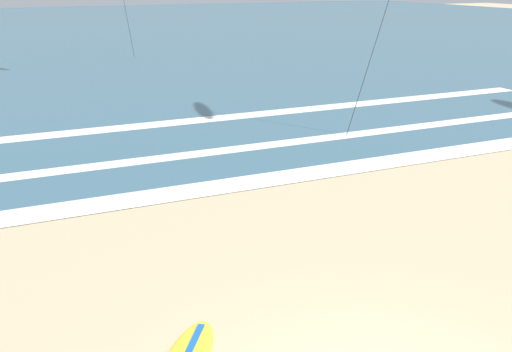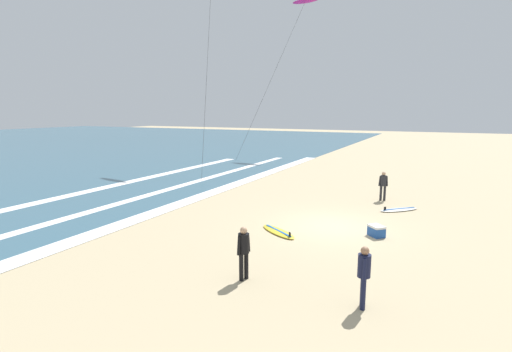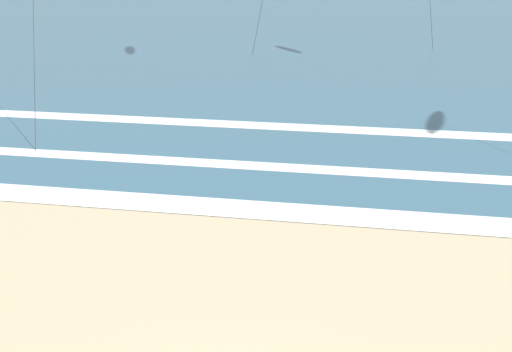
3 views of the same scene
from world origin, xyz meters
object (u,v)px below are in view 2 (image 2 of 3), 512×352
surfer_background_far (244,248)px  surfboard_left_pile (399,210)px  cooler_box (376,231)px  surfer_right_near (383,183)px  surfboard_foreground_flat (278,232)px  surfer_mid_group (364,272)px  kite_magenta_low_near (305,2)px

surfer_background_far → surfboard_left_pile: surfer_background_far is taller
cooler_box → surfboard_left_pile: bearing=-4.7°
surfer_right_near → surfboard_foreground_flat: surfer_right_near is taller
surfboard_left_pile → cooler_box: (-4.57, 0.37, 0.18)m
surfer_mid_group → surfboard_left_pile: 10.47m
surfer_background_far → surfer_right_near: (12.14, -2.18, 0.00)m
surfer_background_far → cooler_box: (5.73, -2.85, -0.74)m
surfboard_foreground_flat → kite_magenta_low_near: 34.01m
surfboard_foreground_flat → surfboard_left_pile: size_ratio=1.07×
surfboard_left_pile → kite_magenta_low_near: bearing=29.8°
surfer_right_near → surfer_mid_group: same height
surfer_right_near → kite_magenta_low_near: (20.72, 11.89, 15.52)m
surfboard_left_pile → surfer_mid_group: bearing=-178.9°
cooler_box → surfer_right_near: bearing=6.0°
surfer_background_far → kite_magenta_low_near: (32.87, 9.72, 15.52)m
surfer_mid_group → cooler_box: bearing=5.6°
cooler_box → kite_magenta_low_near: bearing=24.8°
surfer_mid_group → kite_magenta_low_near: bearing=21.7°
surfer_background_far → surfboard_left_pile: 10.83m
surfboard_foreground_flat → cooler_box: 3.85m
surfboard_left_pile → kite_magenta_low_near: size_ratio=0.11×
surfer_mid_group → surfboard_left_pile: size_ratio=0.83×
surfer_mid_group → cooler_box: 5.93m
surfboard_foreground_flat → surfer_background_far: bearing=-170.1°
surfer_right_near → kite_magenta_low_near: kite_magenta_low_near is taller
surfer_right_near → kite_magenta_low_near: bearing=29.8°
surfboard_foreground_flat → kite_magenta_low_near: (28.41, 8.94, 16.43)m
surfboard_foreground_flat → surfboard_left_pile: bearing=-34.4°
surfer_background_far → cooler_box: size_ratio=2.13×
surfer_mid_group → surfboard_foreground_flat: size_ratio=0.77×
surfer_right_near → surfboard_foreground_flat: bearing=159.0°
surfer_background_far → surfer_right_near: bearing=-10.2°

